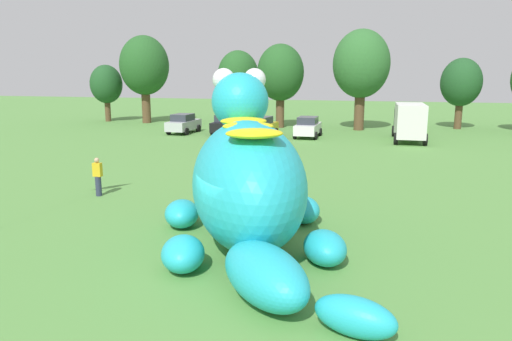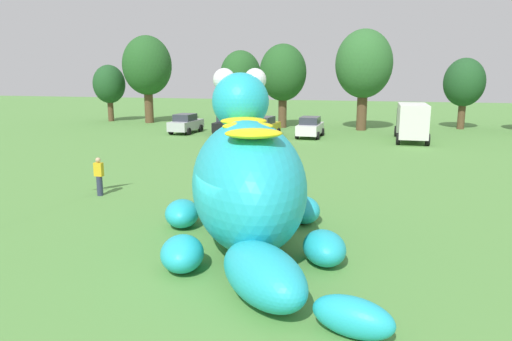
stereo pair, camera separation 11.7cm
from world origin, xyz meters
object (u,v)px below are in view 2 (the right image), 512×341
object	(u,v)px
spectator_near_inflatable	(280,170)
spectator_wandering	(256,148)
car_yellow	(264,127)
spectator_mid_field	(99,177)
box_truck	(412,121)
spectator_far_side	(225,143)
car_black	(229,124)
car_white	(310,127)
car_silver	(186,123)
giant_inflatable_creature	(249,182)

from	to	relation	value
spectator_near_inflatable	spectator_wandering	world-z (taller)	same
car_yellow	spectator_mid_field	size ratio (longest dim) A/B	2.49
box_truck	spectator_far_side	distance (m)	15.78
car_yellow	spectator_far_side	bearing A→B (deg)	-92.00
car_black	spectator_wandering	distance (m)	13.54
car_white	car_silver	bearing A→B (deg)	179.97
spectator_near_inflatable	car_black	bearing A→B (deg)	114.55
car_yellow	spectator_near_inflatable	world-z (taller)	car_yellow
spectator_mid_field	spectator_wandering	xyz separation A→B (m)	(4.70, 9.53, 0.00)
spectator_near_inflatable	spectator_wandering	distance (m)	6.64
box_truck	spectator_near_inflatable	bearing A→B (deg)	-111.20
spectator_mid_field	spectator_wandering	world-z (taller)	same
car_black	car_yellow	xyz separation A→B (m)	(3.45, -1.18, 0.00)
spectator_far_side	spectator_wandering	bearing A→B (deg)	-33.19
giant_inflatable_creature	spectator_far_side	world-z (taller)	giant_inflatable_creature
spectator_wandering	car_yellow	bearing A→B (deg)	101.33
car_black	spectator_mid_field	distance (m)	21.84
spectator_near_inflatable	spectator_mid_field	bearing A→B (deg)	-154.93
spectator_near_inflatable	spectator_far_side	world-z (taller)	same
car_white	car_yellow	bearing A→B (deg)	-168.85
car_black	car_white	world-z (taller)	same
car_silver	spectator_far_side	size ratio (longest dim) A/B	2.45
car_silver	car_white	xyz separation A→B (m)	(11.12, -0.01, 0.00)
car_silver	spectator_mid_field	xyz separation A→B (m)	(4.84, -21.39, -0.01)
giant_inflatable_creature	car_black	world-z (taller)	giant_inflatable_creature
giant_inflatable_creature	car_silver	world-z (taller)	giant_inflatable_creature
car_white	spectator_mid_field	size ratio (longest dim) A/B	2.43
car_silver	spectator_near_inflatable	size ratio (longest dim) A/B	2.45
spectator_mid_field	spectator_far_side	xyz separation A→B (m)	(2.15, 11.20, 0.00)
car_yellow	car_white	world-z (taller)	same
spectator_wandering	car_silver	bearing A→B (deg)	128.82
car_black	spectator_wandering	size ratio (longest dim) A/B	2.41
car_silver	car_white	bearing A→B (deg)	-0.03
giant_inflatable_creature	car_silver	xyz separation A→B (m)	(-12.81, 25.53, -1.16)
car_yellow	spectator_near_inflatable	distance (m)	17.87
car_black	box_truck	bearing A→B (deg)	-2.17
car_black	spectator_far_side	size ratio (longest dim) A/B	2.41
spectator_near_inflatable	box_truck	bearing A→B (deg)	68.80
giant_inflatable_creature	car_white	distance (m)	25.60
spectator_near_inflatable	spectator_far_side	size ratio (longest dim) A/B	1.00
car_black	spectator_wandering	xyz separation A→B (m)	(5.68, -12.29, -0.01)
giant_inflatable_creature	car_yellow	distance (m)	25.40
car_white	box_truck	world-z (taller)	box_truck
giant_inflatable_creature	spectator_wandering	size ratio (longest dim) A/B	5.63
giant_inflatable_creature	spectator_far_side	size ratio (longest dim) A/B	5.63
car_black	car_white	size ratio (longest dim) A/B	0.99
car_black	spectator_mid_field	bearing A→B (deg)	-87.44
car_silver	spectator_mid_field	distance (m)	21.94
giant_inflatable_creature	spectator_near_inflatable	world-z (taller)	giant_inflatable_creature
giant_inflatable_creature	spectator_near_inflatable	xyz separation A→B (m)	(-0.56, 7.60, -1.16)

